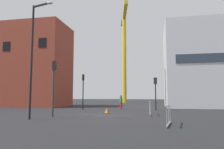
# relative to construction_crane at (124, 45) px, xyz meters

# --- Properties ---
(ground) EXTENTS (160.00, 160.00, 0.00)m
(ground) POSITION_rel_construction_crane_xyz_m (2.04, -30.48, -13.14)
(ground) COLOR black
(brick_building) EXTENTS (8.99, 6.80, 12.16)m
(brick_building) POSITION_rel_construction_crane_xyz_m (-10.79, -18.52, -7.06)
(brick_building) COLOR brown
(brick_building) RESTS_ON ground
(office_block) EXTENTS (13.62, 8.53, 11.46)m
(office_block) POSITION_rel_construction_crane_xyz_m (14.87, -16.15, -7.41)
(office_block) COLOR silver
(office_block) RESTS_ON ground
(construction_crane) EXTENTS (3.30, 12.94, 20.25)m
(construction_crane) POSITION_rel_construction_crane_xyz_m (0.00, 0.00, 0.00)
(construction_crane) COLOR yellow
(construction_crane) RESTS_ON ground
(streetlamp_tall) EXTENTS (1.75, 0.62, 7.94)m
(streetlamp_tall) POSITION_rel_construction_crane_xyz_m (-1.64, -34.35, -8.51)
(streetlamp_tall) COLOR black
(streetlamp_tall) RESTS_ON ground
(streetlamp_short) EXTENTS (1.43, 0.96, 5.36)m
(streetlamp_short) POSITION_rel_construction_crane_xyz_m (8.26, -16.46, -9.88)
(streetlamp_short) COLOR #2D2D30
(streetlamp_short) RESTS_ON ground
(traffic_light_median) EXTENTS (0.39, 0.33, 4.24)m
(traffic_light_median) POSITION_rel_construction_crane_xyz_m (-1.07, -32.45, -10.31)
(traffic_light_median) COLOR #2D2D30
(traffic_light_median) RESTS_ON ground
(traffic_light_near) EXTENTS (0.39, 0.34, 3.56)m
(traffic_light_near) POSITION_rel_construction_crane_xyz_m (6.59, -23.67, -10.73)
(traffic_light_near) COLOR black
(traffic_light_near) RESTS_ON ground
(traffic_light_corner) EXTENTS (0.33, 0.39, 4.05)m
(traffic_light_corner) POSITION_rel_construction_crane_xyz_m (-1.62, -23.92, -10.42)
(traffic_light_corner) COLOR black
(traffic_light_corner) RESTS_ON ground
(pedestrian_walking) EXTENTS (0.34, 0.34, 1.65)m
(pedestrian_walking) POSITION_rel_construction_crane_xyz_m (2.51, -21.95, -12.19)
(pedestrian_walking) COLOR red
(pedestrian_walking) RESTS_ON ground
(safety_barrier_rear) EXTENTS (0.40, 2.33, 1.08)m
(safety_barrier_rear) POSITION_rel_construction_crane_xyz_m (7.16, -35.51, -12.58)
(safety_barrier_rear) COLOR gray
(safety_barrier_rear) RESTS_ON ground
(safety_barrier_mid_span) EXTENTS (0.17, 2.40, 1.08)m
(safety_barrier_mid_span) POSITION_rel_construction_crane_xyz_m (6.08, -29.49, -12.58)
(safety_barrier_mid_span) COLOR gray
(safety_barrier_mid_span) RESTS_ON ground
(traffic_cone_orange) EXTENTS (0.48, 0.48, 0.48)m
(traffic_cone_orange) POSITION_rel_construction_crane_xyz_m (2.23, -28.63, -12.92)
(traffic_cone_orange) COLOR black
(traffic_cone_orange) RESTS_ON ground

